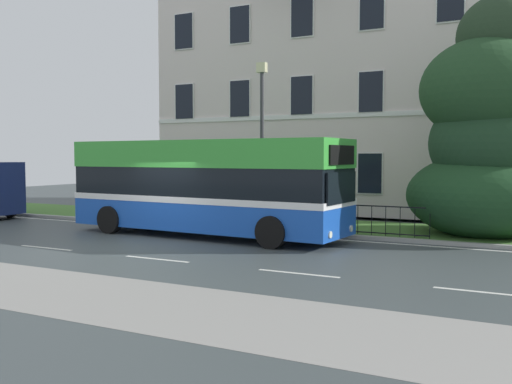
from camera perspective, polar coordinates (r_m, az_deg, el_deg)
The scene contains 6 objects.
ground_plane at distance 18.42m, azimuth -10.05°, elevation -4.89°, with size 60.00×56.00×0.18m.
georgian_townhouse at distance 29.98m, azimuth 8.22°, elevation 10.98°, with size 15.69×9.81×12.81m.
iron_verge_railing at distance 20.68m, azimuth -0.96°, elevation -2.12°, with size 12.94×0.04×0.97m.
evergreen_tree at distance 20.08m, azimuth 22.21°, elevation 5.32°, with size 5.04×5.04×7.92m.
single_decker_bus at distance 19.21m, azimuth -5.08°, elevation 0.60°, with size 9.93×3.14×3.20m.
street_lamp_post at distance 21.49m, azimuth 0.59°, elevation 6.08°, with size 0.36×0.24×6.03m.
Camera 1 is at (11.05, -13.74, 2.68)m, focal length 40.13 mm.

